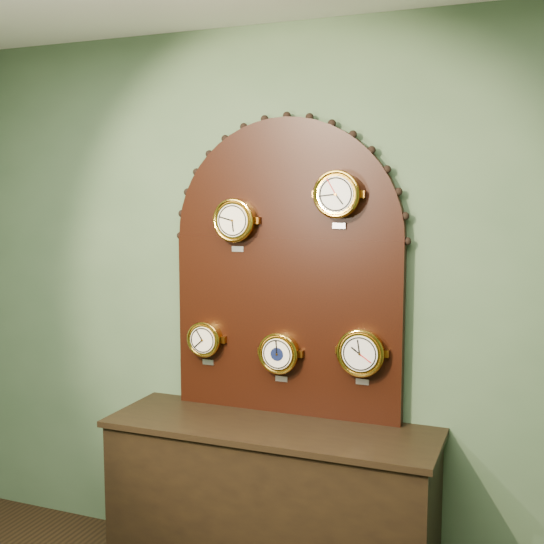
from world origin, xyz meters
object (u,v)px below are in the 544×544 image
at_px(arabic_clock, 337,194).
at_px(shop_counter, 271,509).
at_px(display_board, 286,259).
at_px(tide_clock, 361,352).
at_px(roman_clock, 235,220).
at_px(barometer, 279,353).
at_px(hygrometer, 205,339).

bearing_deg(arabic_clock, shop_counter, -151.53).
height_order(display_board, tide_clock, display_board).
bearing_deg(display_board, arabic_clock, -13.27).
bearing_deg(arabic_clock, roman_clock, 179.98).
distance_m(roman_clock, tide_clock, 0.91).
bearing_deg(shop_counter, display_board, 90.00).
bearing_deg(roman_clock, arabic_clock, -0.02).
xyz_separation_m(arabic_clock, barometer, (-0.30, 0.00, -0.80)).
bearing_deg(hygrometer, tide_clock, -0.08).
bearing_deg(arabic_clock, barometer, 179.94).
bearing_deg(barometer, display_board, 78.89).
height_order(roman_clock, tide_clock, roman_clock).
bearing_deg(barometer, roman_clock, -179.97).
bearing_deg(display_board, tide_clock, -9.26).
height_order(roman_clock, barometer, roman_clock).
relative_size(shop_counter, roman_clock, 5.84).
relative_size(hygrometer, barometer, 0.92).
relative_size(hygrometer, tide_clock, 0.84).
bearing_deg(barometer, hygrometer, 179.89).
distance_m(display_board, tide_clock, 0.60).
xyz_separation_m(arabic_clock, hygrometer, (-0.71, 0.00, -0.76)).
bearing_deg(hygrometer, arabic_clock, -0.09).
relative_size(roman_clock, barometer, 1.04).
xyz_separation_m(hygrometer, barometer, (0.42, -0.00, -0.04)).
xyz_separation_m(roman_clock, tide_clock, (0.66, -0.00, -0.63)).
distance_m(shop_counter, barometer, 0.77).
height_order(display_board, hygrometer, display_board).
height_order(hygrometer, barometer, hygrometer).
height_order(shop_counter, arabic_clock, arabic_clock).
relative_size(display_board, arabic_clock, 5.45).
distance_m(arabic_clock, hygrometer, 1.04).
height_order(roman_clock, arabic_clock, arabic_clock).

